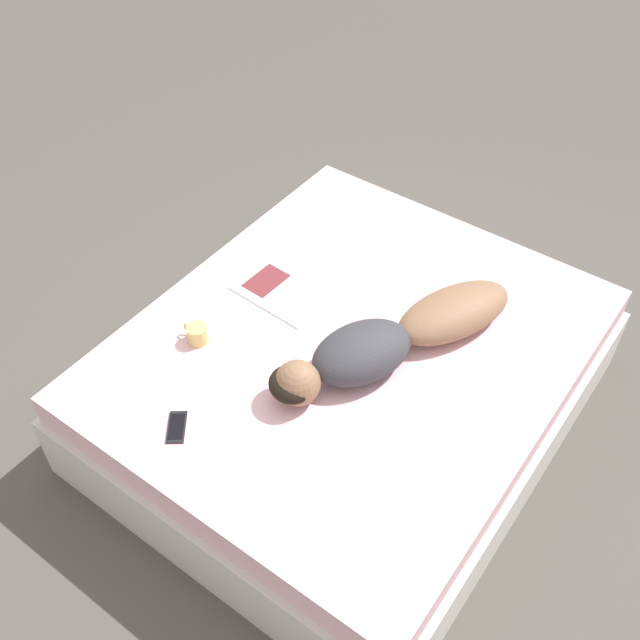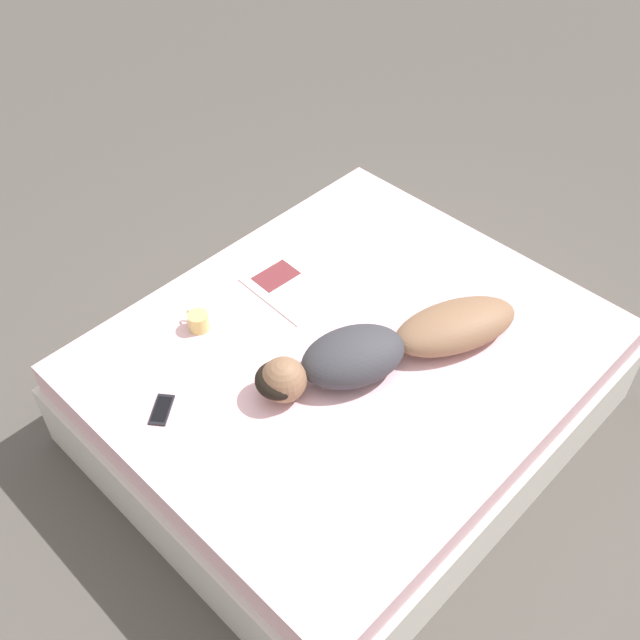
{
  "view_description": "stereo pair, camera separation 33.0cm",
  "coord_description": "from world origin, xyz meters",
  "px_view_note": "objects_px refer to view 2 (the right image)",
  "views": [
    {
      "loc": [
        -1.2,
        1.88,
        2.93
      ],
      "look_at": [
        0.16,
        0.02,
        0.58
      ],
      "focal_mm": 42.0,
      "sensor_mm": 36.0,
      "label": 1
    },
    {
      "loc": [
        -1.45,
        1.67,
        2.93
      ],
      "look_at": [
        0.16,
        0.02,
        0.58
      ],
      "focal_mm": 42.0,
      "sensor_mm": 36.0,
      "label": 2
    }
  ],
  "objects_px": {
    "open_magazine": "(290,287)",
    "cell_phone": "(162,410)",
    "person": "(385,347)",
    "coffee_mug": "(198,321)"
  },
  "relations": [
    {
      "from": "open_magazine",
      "to": "cell_phone",
      "type": "xyz_separation_m",
      "value": [
        -0.15,
        0.86,
        0.0
      ]
    },
    {
      "from": "person",
      "to": "coffee_mug",
      "type": "xyz_separation_m",
      "value": [
        0.72,
        0.42,
        -0.05
      ]
    },
    {
      "from": "open_magazine",
      "to": "coffee_mug",
      "type": "relative_size",
      "value": 3.45
    },
    {
      "from": "open_magazine",
      "to": "person",
      "type": "bearing_deg",
      "value": 178.98
    },
    {
      "from": "open_magazine",
      "to": "coffee_mug",
      "type": "xyz_separation_m",
      "value": [
        0.1,
        0.47,
        0.04
      ]
    },
    {
      "from": "person",
      "to": "coffee_mug",
      "type": "relative_size",
      "value": 9.4
    },
    {
      "from": "open_magazine",
      "to": "cell_phone",
      "type": "bearing_deg",
      "value": 102.56
    },
    {
      "from": "cell_phone",
      "to": "person",
      "type": "bearing_deg",
      "value": -157.05
    },
    {
      "from": "coffee_mug",
      "to": "cell_phone",
      "type": "relative_size",
      "value": 0.77
    },
    {
      "from": "person",
      "to": "coffee_mug",
      "type": "height_order",
      "value": "person"
    }
  ]
}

